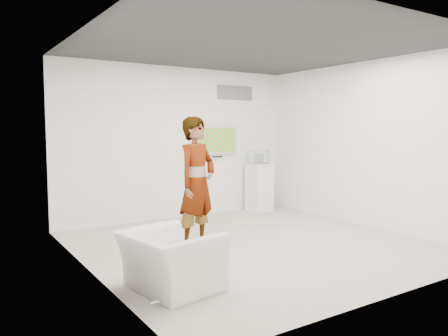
% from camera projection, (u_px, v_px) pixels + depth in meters
% --- Properties ---
extents(room, '(5.01, 5.01, 3.00)m').
position_uv_depth(room, '(254.00, 147.00, 6.62)').
color(room, beige).
rests_on(room, ground).
extents(tv, '(1.00, 0.08, 0.60)m').
position_uv_depth(tv, '(216.00, 140.00, 9.13)').
color(tv, '#B9B9BE').
rests_on(tv, room).
extents(logo_decal, '(0.90, 0.02, 0.30)m').
position_uv_depth(logo_decal, '(235.00, 93.00, 9.34)').
color(logo_decal, slate).
rests_on(logo_decal, room).
extents(person, '(0.84, 0.70, 1.96)m').
position_uv_depth(person, '(197.00, 183.00, 6.43)').
color(person, white).
rests_on(person, room).
extents(armchair, '(1.04, 1.14, 0.66)m').
position_uv_depth(armchair, '(170.00, 261.00, 4.81)').
color(armchair, white).
rests_on(armchair, room).
extents(pedestal, '(0.51, 0.51, 1.03)m').
position_uv_depth(pedestal, '(259.00, 187.00, 9.51)').
color(pedestal, white).
rests_on(pedestal, room).
extents(floor_uplight, '(0.21, 0.21, 0.29)m').
position_uv_depth(floor_uplight, '(269.00, 201.00, 9.90)').
color(floor_uplight, silver).
rests_on(floor_uplight, room).
extents(vitrine, '(0.38, 0.38, 0.30)m').
position_uv_depth(vitrine, '(259.00, 157.00, 9.45)').
color(vitrine, white).
rests_on(vitrine, pedestal).
extents(console, '(0.08, 0.16, 0.21)m').
position_uv_depth(console, '(259.00, 159.00, 9.46)').
color(console, white).
rests_on(console, pedestal).
extents(wii_remote, '(0.03, 0.13, 0.03)m').
position_uv_depth(wii_remote, '(199.00, 130.00, 6.65)').
color(wii_remote, white).
rests_on(wii_remote, person).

